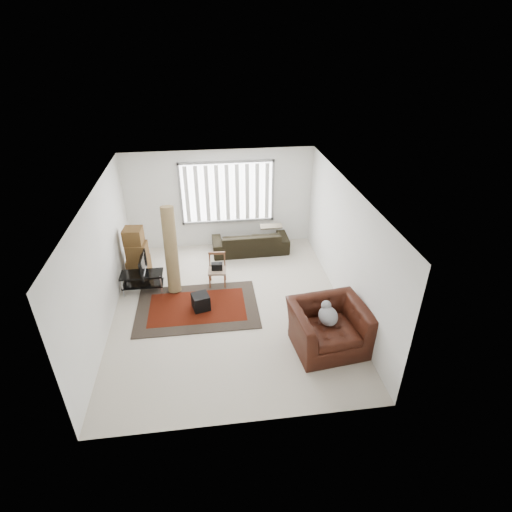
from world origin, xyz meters
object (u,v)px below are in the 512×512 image
(side_chair, at_px, (217,268))
(armchair, at_px, (329,324))
(sofa, at_px, (250,239))
(tv_stand, at_px, (142,278))
(moving_boxes, at_px, (137,254))

(side_chair, distance_m, armchair, 3.14)
(sofa, xyz_separation_m, armchair, (1.03, -3.91, 0.12))
(tv_stand, height_order, side_chair, side_chair)
(moving_boxes, distance_m, armchair, 4.96)
(moving_boxes, height_order, side_chair, moving_boxes)
(moving_boxes, xyz_separation_m, armchair, (3.91, -3.06, -0.08))
(tv_stand, bearing_deg, armchair, -32.13)
(moving_boxes, relative_size, side_chair, 1.63)
(tv_stand, xyz_separation_m, sofa, (2.70, 1.56, 0.05))
(moving_boxes, height_order, sofa, moving_boxes)
(tv_stand, height_order, armchair, armchair)
(armchair, bearing_deg, side_chair, 122.81)
(sofa, distance_m, side_chair, 1.78)
(moving_boxes, bearing_deg, side_chair, -18.53)
(sofa, bearing_deg, tv_stand, 28.97)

